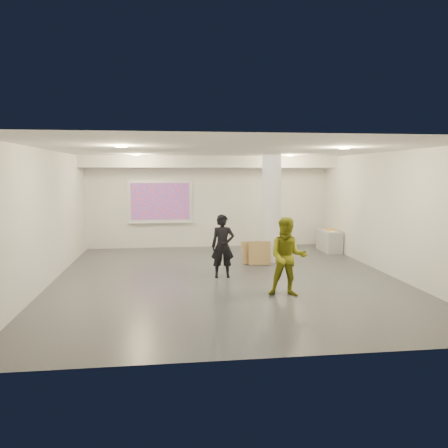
{
  "coord_description": "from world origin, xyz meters",
  "views": [
    {
      "loc": [
        -1.33,
        -10.02,
        2.5
      ],
      "look_at": [
        0.0,
        0.4,
        1.25
      ],
      "focal_mm": 35.0,
      "sensor_mm": 36.0,
      "label": 1
    }
  ],
  "objects": [
    {
      "name": "floor",
      "position": [
        0.0,
        0.0,
        0.0
      ],
      "size": [
        8.0,
        9.0,
        0.01
      ],
      "primitive_type": "cube",
      "color": "#3A3C42",
      "rests_on": "ground"
    },
    {
      "name": "ceiling",
      "position": [
        0.0,
        0.0,
        3.0
      ],
      "size": [
        8.0,
        9.0,
        0.01
      ],
      "primitive_type": "cube",
      "color": "silver",
      "rests_on": "floor"
    },
    {
      "name": "wall_back",
      "position": [
        0.0,
        4.5,
        1.5
      ],
      "size": [
        8.0,
        0.01,
        3.0
      ],
      "primitive_type": "cube",
      "color": "silver",
      "rests_on": "floor"
    },
    {
      "name": "wall_front",
      "position": [
        0.0,
        -4.5,
        1.5
      ],
      "size": [
        8.0,
        0.01,
        3.0
      ],
      "primitive_type": "cube",
      "color": "silver",
      "rests_on": "floor"
    },
    {
      "name": "wall_left",
      "position": [
        -4.0,
        0.0,
        1.5
      ],
      "size": [
        0.01,
        9.0,
        3.0
      ],
      "primitive_type": "cube",
      "color": "silver",
      "rests_on": "floor"
    },
    {
      "name": "wall_right",
      "position": [
        4.0,
        0.0,
        1.5
      ],
      "size": [
        0.01,
        9.0,
        3.0
      ],
      "primitive_type": "cube",
      "color": "silver",
      "rests_on": "floor"
    },
    {
      "name": "soffit_band",
      "position": [
        0.0,
        3.95,
        2.82
      ],
      "size": [
        8.0,
        1.1,
        0.36
      ],
      "primitive_type": "cube",
      "color": "silver",
      "rests_on": "ceiling"
    },
    {
      "name": "downlight_nw",
      "position": [
        -2.2,
        2.5,
        2.98
      ],
      "size": [
        0.22,
        0.22,
        0.02
      ],
      "primitive_type": "cylinder",
      "color": "#FFED96",
      "rests_on": "ceiling"
    },
    {
      "name": "downlight_ne",
      "position": [
        2.2,
        2.5,
        2.98
      ],
      "size": [
        0.22,
        0.22,
        0.02
      ],
      "primitive_type": "cylinder",
      "color": "#FFED96",
      "rests_on": "ceiling"
    },
    {
      "name": "downlight_sw",
      "position": [
        -2.2,
        -1.5,
        2.98
      ],
      "size": [
        0.22,
        0.22,
        0.02
      ],
      "primitive_type": "cylinder",
      "color": "#FFED96",
      "rests_on": "ceiling"
    },
    {
      "name": "downlight_se",
      "position": [
        2.2,
        -1.5,
        2.98
      ],
      "size": [
        0.22,
        0.22,
        0.02
      ],
      "primitive_type": "cylinder",
      "color": "#FFED96",
      "rests_on": "ceiling"
    },
    {
      "name": "column",
      "position": [
        1.5,
        1.8,
        1.5
      ],
      "size": [
        0.52,
        0.52,
        3.0
      ],
      "primitive_type": "cylinder",
      "color": "white",
      "rests_on": "floor"
    },
    {
      "name": "projection_screen",
      "position": [
        -1.6,
        4.45,
        1.53
      ],
      "size": [
        2.1,
        0.13,
        1.42
      ],
      "color": "white",
      "rests_on": "wall_back"
    },
    {
      "name": "credenza",
      "position": [
        3.72,
        3.14,
        0.33
      ],
      "size": [
        0.48,
        1.14,
        0.66
      ],
      "primitive_type": "cube",
      "rotation": [
        0.0,
        0.0,
        -0.0
      ],
      "color": "#A1A3A6",
      "rests_on": "floor"
    },
    {
      "name": "papers_stack",
      "position": [
        3.71,
        2.92,
        0.67
      ],
      "size": [
        0.24,
        0.3,
        0.02
      ],
      "primitive_type": "cube",
      "rotation": [
        0.0,
        0.0,
        0.11
      ],
      "color": "white",
      "rests_on": "credenza"
    },
    {
      "name": "postit_pad",
      "position": [
        3.77,
        3.14,
        0.68
      ],
      "size": [
        0.26,
        0.35,
        0.03
      ],
      "primitive_type": "cube",
      "rotation": [
        0.0,
        0.0,
        -0.03
      ],
      "color": "#EEA919",
      "rests_on": "credenza"
    },
    {
      "name": "cardboard_back",
      "position": [
        1.1,
        1.39,
        0.32
      ],
      "size": [
        0.61,
        0.25,
        0.64
      ],
      "primitive_type": "cube",
      "rotation": [
        -0.18,
        0.0,
        -0.14
      ],
      "color": "olive",
      "rests_on": "floor"
    },
    {
      "name": "cardboard_front",
      "position": [
        0.93,
        1.63,
        0.3
      ],
      "size": [
        0.6,
        0.37,
        0.6
      ],
      "primitive_type": "cube",
      "rotation": [
        -0.32,
        0.0,
        0.22
      ],
      "color": "olive",
      "rests_on": "floor"
    },
    {
      "name": "woman",
      "position": [
        -0.07,
        0.12,
        0.75
      ],
      "size": [
        0.57,
        0.39,
        1.51
      ],
      "primitive_type": "imported",
      "rotation": [
        0.0,
        0.0,
        -0.05
      ],
      "color": "black",
      "rests_on": "floor"
    },
    {
      "name": "man",
      "position": [
        1.04,
        -1.61,
        0.8
      ],
      "size": [
        0.89,
        0.76,
        1.6
      ],
      "primitive_type": "imported",
      "rotation": [
        0.0,
        0.0,
        -0.22
      ],
      "color": "olive",
      "rests_on": "floor"
    }
  ]
}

